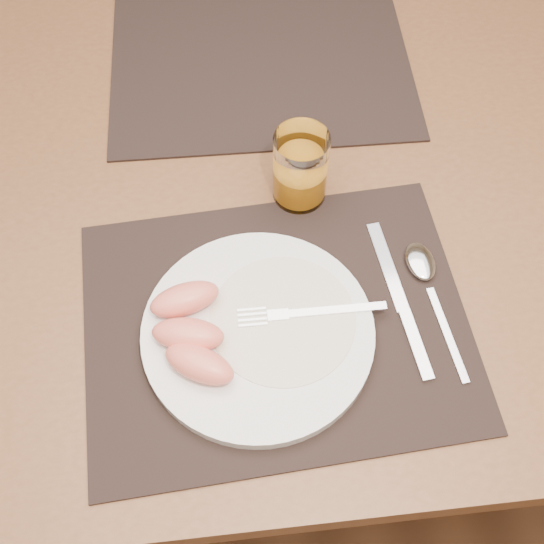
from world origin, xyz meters
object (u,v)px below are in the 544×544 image
Objects in this scene: placemat_far at (261,63)px; plate at (258,333)px; placemat_near at (276,323)px; table at (264,215)px; spoon at (424,272)px; juice_glass at (300,171)px; fork at (299,313)px; knife at (404,311)px.

plate reaches higher than placemat_far.
table is at bearing 88.30° from placemat_near.
spoon is at bearing -67.55° from placemat_far.
plate is 0.22m from juice_glass.
placemat_far is 0.44m from fork.
fork reaches higher than table.
juice_glass is (0.04, -0.03, 0.13)m from table.
placemat_near is 1.67× the size of plate.
placemat_near is 1.00× the size of placemat_far.
table is 6.35× the size of knife.
fork is at bearing -84.95° from table.
fork is at bearing 0.23° from placemat_near.
plate is (-0.02, -0.01, 0.01)m from placemat_near.
spoon is (0.16, 0.05, -0.01)m from fork.
juice_glass is at bearing 74.77° from placemat_near.
knife is 2.08× the size of juice_glass.
juice_glass is (-0.14, 0.14, 0.04)m from spoon.
fork is (0.03, 0.00, 0.02)m from placemat_near.
knife is at bearing -56.77° from table.
plate is 1.55× the size of fork.
placemat_near is at bearing -93.26° from placemat_far.
placemat_far is at bearing 86.74° from placemat_near.
fork reaches higher than placemat_near.
plate is at bearing -110.17° from juice_glass.
spoon reaches higher than placemat_far.
placemat_far is 0.46m from knife.
placemat_near is 0.03m from plate.
juice_glass is at bearing 82.38° from fork.
knife reaches higher than table.
placemat_near is at bearing -91.70° from table.
spoon is at bearing 54.33° from knife.
placemat_near is at bearing -165.98° from spoon.
placemat_near is 0.44m from placemat_far.
fork reaches higher than spoon.
knife is 0.06m from spoon.
knife is 0.22m from juice_glass.
fork is 0.79× the size of knife.
table is 7.28× the size of spoon.
fork is at bearing 16.85° from plate.
juice_glass is (-0.10, 0.19, 0.04)m from knife.
table is 13.24× the size of juice_glass.
table is 0.27m from spoon.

